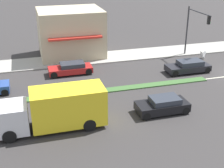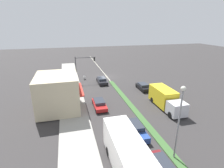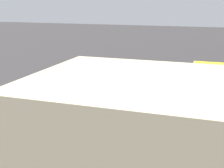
{
  "view_description": "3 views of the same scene",
  "coord_description": "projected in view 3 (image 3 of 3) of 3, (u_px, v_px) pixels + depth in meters",
  "views": [
    {
      "loc": [
        -24.44,
        20.35,
        11.61
      ],
      "look_at": [
        -1.65,
        13.83,
        1.35
      ],
      "focal_mm": 50.0,
      "sensor_mm": 36.0,
      "label": 1
    },
    {
      "loc": [
        9.41,
        40.81,
        12.42
      ],
      "look_at": [
        1.77,
        11.81,
        2.14
      ],
      "focal_mm": 28.0,
      "sensor_mm": 36.0,
      "label": 2
    },
    {
      "loc": [
        20.23,
        17.25,
        7.72
      ],
      "look_at": [
        -1.56,
        9.77,
        1.55
      ],
      "focal_mm": 50.0,
      "sensor_mm": 36.0,
      "label": 3
    }
  ],
  "objects": [
    {
      "name": "sedan_dark",
      "position": [
        27.0,
        104.0,
        22.28
      ],
      "size": [
        1.86,
        4.47,
        1.23
      ],
      "color": "black",
      "rests_on": "ground"
    },
    {
      "name": "building_corner_store",
      "position": [
        143.0,
        156.0,
        10.29
      ],
      "size": [
        6.68,
        7.22,
        5.29
      ],
      "color": "#C6B793",
      "rests_on": "sidewalk_right"
    },
    {
      "name": "hatchback_red",
      "position": [
        189.0,
        144.0,
        16.08
      ],
      "size": [
        1.79,
        4.35,
        1.17
      ],
      "color": "#AD1E1E",
      "rests_on": "ground"
    },
    {
      "name": "suv_black",
      "position": [
        135.0,
        86.0,
        26.94
      ],
      "size": [
        1.83,
        4.0,
        1.24
      ],
      "color": "black",
      "rests_on": "ground"
    },
    {
      "name": "ground_plane",
      "position": [
        224.0,
        124.0,
        20.25
      ],
      "size": [
        160.0,
        160.0,
        0.0
      ],
      "primitive_type": "plane",
      "color": "#333030"
    }
  ]
}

